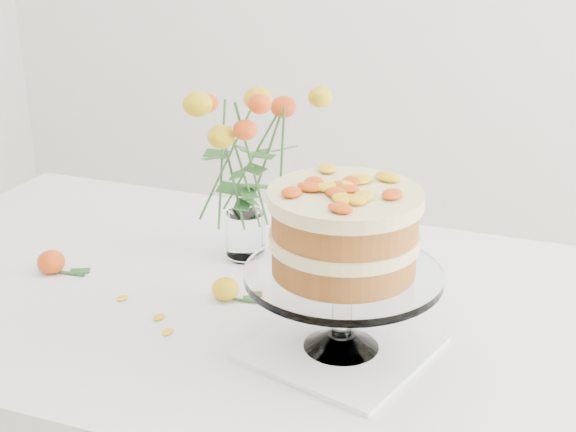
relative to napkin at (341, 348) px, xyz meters
The scene contains 9 objects.
table 0.35m from the napkin, 158.21° to the left, with size 1.43×0.93×0.76m.
napkin is the anchor object (origin of this frame).
cake_stand 0.20m from the napkin, 26.57° to the right, with size 0.32×0.32×0.29m.
rose_vase 0.47m from the napkin, 136.81° to the left, with size 0.33×0.33×0.40m.
loose_rose_near 0.27m from the napkin, 159.49° to the left, with size 0.09×0.05×0.04m.
loose_rose_far 0.64m from the napkin, behind, with size 0.10×0.06×0.05m.
stray_petal_a 0.44m from the napkin, behind, with size 0.03×0.02×0.00m, color yellow.
stray_petal_b 0.34m from the napkin, behind, with size 0.03×0.02×0.00m, color yellow.
stray_petal_c 0.30m from the napkin, 169.90° to the right, with size 0.03×0.02×0.00m, color yellow.
Camera 1 is at (0.65, -1.24, 1.47)m, focal length 50.00 mm.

